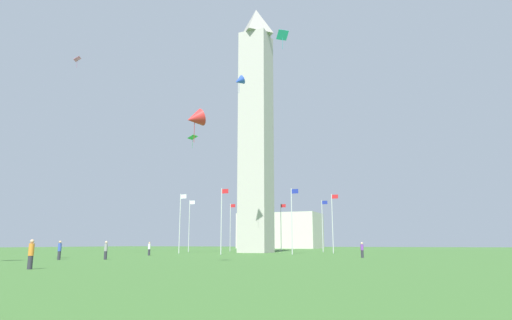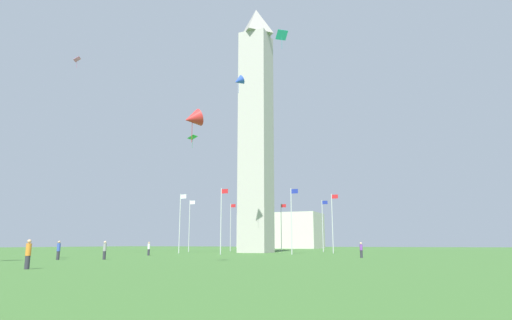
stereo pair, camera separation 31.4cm
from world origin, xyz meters
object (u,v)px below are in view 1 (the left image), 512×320
(flagpole_n, at_px, (333,221))
(flagpole_s, at_px, (189,224))
(person_white_shirt, at_px, (149,249))
(flagpole_e, at_px, (281,225))
(flagpole_sw, at_px, (180,221))
(person_orange_shirt, at_px, (31,254))
(person_purple_shirt, at_px, (362,250))
(flagpole_ne, at_px, (323,224))
(person_gray_shirt, at_px, (106,250))
(kite_red_delta, at_px, (195,119))
(person_blue_shirt, at_px, (60,250))
(kite_cyan_diamond, at_px, (282,35))
(kite_pink_diamond, at_px, (77,59))
(obelisk_monument, at_px, (256,124))
(distant_building, at_px, (280,231))
(flagpole_nw, at_px, (292,218))
(kite_green_diamond, at_px, (193,138))
(flagpole_w, at_px, (222,218))
(flagpole_se, at_px, (231,225))
(kite_blue_delta, at_px, (239,81))

(flagpole_n, height_order, flagpole_s, same)
(person_white_shirt, bearing_deg, flagpole_e, 26.98)
(flagpole_sw, bearing_deg, flagpole_e, 67.50)
(person_orange_shirt, bearing_deg, person_purple_shirt, -32.75)
(flagpole_ne, bearing_deg, person_gray_shirt, -104.04)
(kite_red_delta, bearing_deg, person_white_shirt, 132.46)
(person_blue_shirt, xyz_separation_m, kite_cyan_diamond, (16.91, 17.10, 26.95))
(flagpole_sw, height_order, kite_pink_diamond, kite_pink_diamond)
(flagpole_ne, relative_size, flagpole_e, 1.00)
(obelisk_monument, distance_m, flagpole_s, 21.73)
(kite_red_delta, height_order, distant_building, kite_red_delta)
(kite_red_delta, bearing_deg, person_gray_shirt, 155.79)
(flagpole_nw, height_order, person_blue_shirt, flagpole_nw)
(flagpole_e, xyz_separation_m, kite_pink_diamond, (-17.35, -38.28, 22.22))
(person_orange_shirt, bearing_deg, flagpole_e, 0.01)
(kite_red_delta, height_order, kite_green_diamond, kite_green_diamond)
(flagpole_n, height_order, person_purple_shirt, flagpole_n)
(flagpole_nw, bearing_deg, obelisk_monument, 135.16)
(person_gray_shirt, bearing_deg, flagpole_w, -29.92)
(flagpole_se, relative_size, flagpole_s, 1.00)
(flagpole_se, height_order, flagpole_s, same)
(person_purple_shirt, bearing_deg, flagpole_s, 29.86)
(flagpole_sw, relative_size, kite_cyan_diamond, 3.97)
(flagpole_e, relative_size, person_blue_shirt, 5.25)
(flagpole_e, relative_size, flagpole_s, 1.00)
(flagpole_e, bearing_deg, kite_green_diamond, -111.22)
(flagpole_nw, relative_size, person_blue_shirt, 5.25)
(flagpole_n, height_order, flagpole_w, same)
(obelisk_monument, relative_size, kite_blue_delta, 16.97)
(person_purple_shirt, xyz_separation_m, distant_building, (-37.43, 81.80, 4.61))
(flagpole_se, xyz_separation_m, kite_pink_diamond, (-8.05, -34.42, 22.22))
(kite_cyan_diamond, bearing_deg, flagpole_nw, 102.86)
(kite_pink_diamond, bearing_deg, person_orange_shirt, -46.72)
(flagpole_w, distance_m, distant_building, 76.86)
(person_purple_shirt, height_order, kite_cyan_diamond, kite_cyan_diamond)
(flagpole_sw, relative_size, distant_building, 0.38)
(flagpole_nw, distance_m, person_blue_shirt, 31.51)
(kite_red_delta, bearing_deg, distant_building, 105.37)
(person_orange_shirt, relative_size, person_blue_shirt, 1.00)
(flagpole_sw, height_order, kite_cyan_diamond, kite_cyan_diamond)
(flagpole_w, height_order, kite_blue_delta, kite_blue_delta)
(flagpole_w, height_order, kite_red_delta, kite_red_delta)
(distant_building, bearing_deg, flagpole_e, -70.87)
(flagpole_nw, xyz_separation_m, distant_building, (-26.18, 71.12, 0.34))
(person_white_shirt, bearing_deg, kite_pink_diamond, 146.45)
(flagpole_sw, height_order, person_orange_shirt, flagpole_sw)
(person_blue_shirt, relative_size, person_white_shirt, 1.03)
(flagpole_sw, xyz_separation_m, distant_building, (-7.56, 71.12, 0.34))
(flagpole_sw, relative_size, person_blue_shirt, 5.25)
(flagpole_se, bearing_deg, person_orange_shirt, -76.10)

